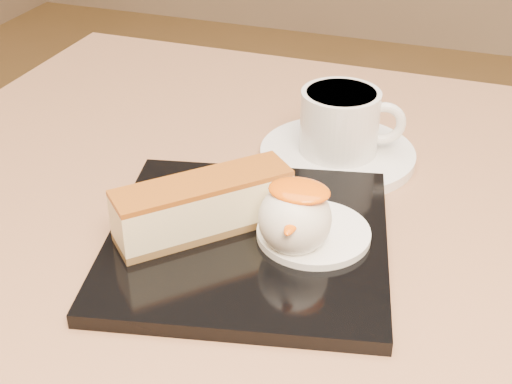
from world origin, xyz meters
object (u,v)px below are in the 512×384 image
at_px(coffee_cup, 342,121).
at_px(table, 269,383).
at_px(cheesecake, 203,206).
at_px(ice_cream_scoop, 295,219).
at_px(dessert_plate, 248,241).
at_px(saucer, 337,154).

bearing_deg(coffee_cup, table, -110.73).
xyz_separation_m(cheesecake, ice_cream_scoop, (0.08, 0.00, 0.00)).
relative_size(cheesecake, coffee_cup, 1.29).
relative_size(table, dessert_plate, 3.64).
distance_m(dessert_plate, coffee_cup, 0.17).
bearing_deg(saucer, cheesecake, -111.68).
height_order(cheesecake, saucer, cheesecake).
distance_m(table, dessert_plate, 0.16).
distance_m(ice_cream_scoop, saucer, 0.17).
bearing_deg(table, saucer, 84.67).
distance_m(saucer, coffee_cup, 0.04).
bearing_deg(table, ice_cream_scoop, -27.53).
height_order(dessert_plate, saucer, dessert_plate).
distance_m(table, coffee_cup, 0.25).
xyz_separation_m(dessert_plate, cheesecake, (-0.03, -0.00, 0.03)).
distance_m(ice_cream_scoop, coffee_cup, 0.17).
height_order(table, coffee_cup, coffee_cup).
height_order(table, cheesecake, cheesecake).
height_order(dessert_plate, ice_cream_scoop, ice_cream_scoop).
distance_m(dessert_plate, cheesecake, 0.05).
distance_m(cheesecake, saucer, 0.19).
relative_size(table, ice_cream_scoop, 14.30).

